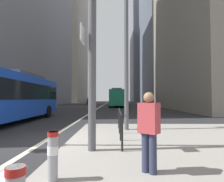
{
  "coord_description": "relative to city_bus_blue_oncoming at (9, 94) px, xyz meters",
  "views": [
    {
      "loc": [
        2.59,
        -6.87,
        1.6
      ],
      "look_at": [
        2.05,
        36.79,
        3.26
      ],
      "focal_mm": 30.64,
      "sensor_mm": 36.0,
      "label": 1
    }
  ],
  "objects": [
    {
      "name": "office_tower_left_far",
      "position": [
        -11.87,
        65.88,
        23.66
      ],
      "size": [
        11.85,
        25.49,
        51.0
      ],
      "primitive_type": "cube",
      "color": "gray",
      "rests_on": "ground"
    },
    {
      "name": "office_tower_right_far",
      "position": [
        21.13,
        74.86,
        23.92
      ],
      "size": [
        13.45,
        22.5,
        51.52
      ],
      "primitive_type": "cube",
      "color": "slate",
      "rests_on": "ground"
    },
    {
      "name": "pedestrian_far",
      "position": [
        7.39,
        -8.3,
        -0.83
      ],
      "size": [
        0.45,
        0.42,
        1.57
      ],
      "color": "#2D334C",
      "rests_on": "median_island"
    },
    {
      "name": "median_island",
      "position": [
        9.63,
        -6.2,
        -1.76
      ],
      "size": [
        9.0,
        10.0,
        0.15
      ],
      "primitive_type": "cube",
      "color": "gray",
      "rests_on": "ground"
    },
    {
      "name": "city_bus_red_receding",
      "position": [
        7.17,
        24.44,
        -0.0
      ],
      "size": [
        2.82,
        10.99,
        3.4
      ],
      "color": "#198456",
      "rests_on": "ground"
    },
    {
      "name": "car_oncoming_mid",
      "position": [
        0.57,
        38.72,
        -0.85
      ],
      "size": [
        2.07,
        4.08,
        1.94
      ],
      "color": "#232838",
      "rests_on": "ground"
    },
    {
      "name": "ground_plane",
      "position": [
        4.13,
        14.8,
        -1.84
      ],
      "size": [
        160.0,
        160.0,
        0.0
      ],
      "primitive_type": "plane",
      "color": "#28282B"
    },
    {
      "name": "city_bus_red_distant",
      "position": [
        7.91,
        40.96,
        -0.0
      ],
      "size": [
        2.79,
        10.53,
        3.4
      ],
      "color": "red",
      "rests_on": "ground"
    },
    {
      "name": "street_lamp_post",
      "position": [
        7.28,
        -3.2,
        3.45
      ],
      "size": [
        5.5,
        0.32,
        8.0
      ],
      "color": "#56565B",
      "rests_on": "median_island"
    },
    {
      "name": "office_tower_right_mid",
      "position": [
        21.13,
        45.69,
        20.81
      ],
      "size": [
        10.36,
        25.0,
        45.29
      ],
      "primitive_type": "cube",
      "color": "slate",
      "rests_on": "ground"
    },
    {
      "name": "city_bus_blue_oncoming",
      "position": [
        0.0,
        0.0,
        0.0
      ],
      "size": [
        2.79,
        12.21,
        3.4
      ],
      "color": "blue",
      "rests_on": "ground"
    },
    {
      "name": "car_receding_near",
      "position": [
        8.09,
        54.12,
        -0.85
      ],
      "size": [
        2.06,
        4.45,
        1.94
      ],
      "color": "silver",
      "rests_on": "ground"
    },
    {
      "name": "traffic_signal_gantry",
      "position": [
        3.98,
        -6.73,
        2.28
      ],
      "size": [
        6.32,
        0.65,
        6.0
      ],
      "color": "#515156",
      "rests_on": "median_island"
    },
    {
      "name": "office_tower_left_mid",
      "position": [
        -11.87,
        35.97,
        21.2
      ],
      "size": [
        10.48,
        22.44,
        46.07
      ],
      "primitive_type": "cube",
      "color": "gray",
      "rests_on": "ground"
    },
    {
      "name": "pedestrian_railing",
      "position": [
        6.93,
        -4.81,
        -0.97
      ],
      "size": [
        0.06,
        4.05,
        0.98
      ],
      "color": "black",
      "rests_on": "median_island"
    },
    {
      "name": "bollard_left",
      "position": [
        5.63,
        -8.66,
        -1.21
      ],
      "size": [
        0.2,
        0.2,
        0.85
      ],
      "color": "#99999E",
      "rests_on": "median_island"
    },
    {
      "name": "lane_centre_line",
      "position": [
        4.13,
        24.8,
        -1.83
      ],
      "size": [
        0.2,
        80.0,
        0.01
      ],
      "primitive_type": "cube",
      "color": "beige",
      "rests_on": "ground"
    }
  ]
}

